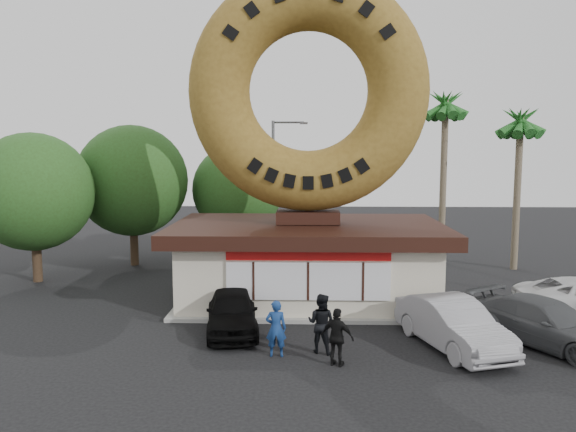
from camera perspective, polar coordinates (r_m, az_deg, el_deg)
The scene contains 15 objects.
ground at distance 18.28m, azimuth 2.09°, elevation -13.52°, with size 90.00×90.00×0.00m, color black.
donut_shop at distance 23.58m, azimuth 2.01°, elevation -4.40°, with size 11.20×7.20×3.80m.
giant_donut at distance 23.26m, azimuth 2.09°, elevation 12.53°, with size 9.74×9.74×2.48m, color olive.
tree_west at distance 31.61m, azimuth -15.55°, elevation 3.47°, with size 6.00×6.00×7.65m.
tree_mid at distance 32.46m, azimuth -5.14°, elevation 2.68°, with size 5.20×5.20×6.63m.
tree_far at distance 29.21m, azimuth -24.45°, elevation 2.24°, with size 5.60×5.60×7.14m.
palm_near at distance 32.13m, azimuth 15.71°, elevation 10.25°, with size 2.60×2.60×9.75m.
palm_far at distance 31.69m, azimuth 22.54°, elevation 8.35°, with size 2.60×2.60×8.75m.
street_lamp at distance 33.24m, azimuth -1.26°, elevation 3.60°, with size 2.11×0.20×8.00m.
person_left at distance 17.55m, azimuth -1.23°, elevation -11.34°, with size 0.64×0.42×1.77m, color navy.
person_center at distance 17.89m, azimuth 3.39°, elevation -10.81°, with size 0.91×0.71×1.88m, color black.
person_right at distance 16.89m, azimuth 5.04°, elevation -12.17°, with size 1.01×0.42×1.73m, color black.
car_black at distance 19.92m, azimuth -5.71°, elevation -9.61°, with size 1.73×4.29×1.46m, color black.
car_silver at distance 18.98m, azimuth 16.38°, elevation -10.49°, with size 1.68×4.83×1.59m, color #949398.
car_grey at distance 20.32m, azimuth 24.75°, elevation -9.85°, with size 2.08×5.12×1.49m, color #4F5154.
Camera 1 is at (-0.14, -17.14, 6.36)m, focal length 35.00 mm.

